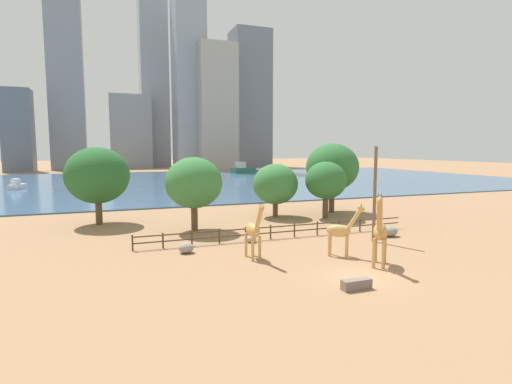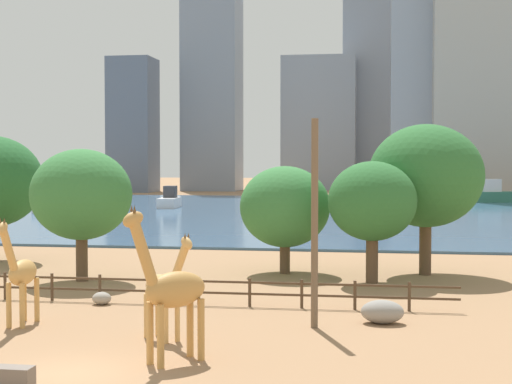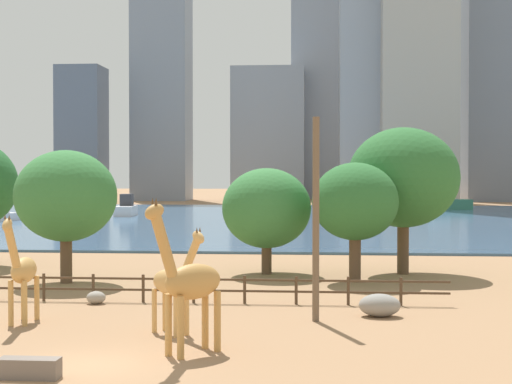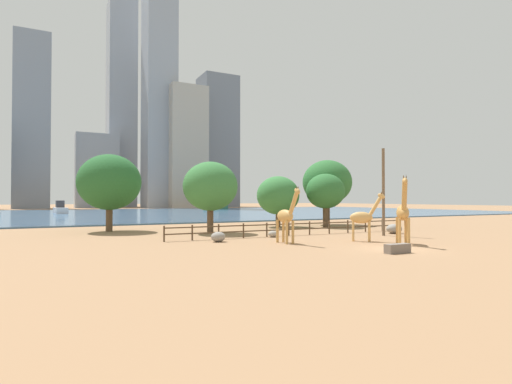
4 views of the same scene
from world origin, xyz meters
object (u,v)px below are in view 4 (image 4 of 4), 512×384
giraffe_young (286,216)px  boat_ferry (60,209)px  tree_right_tall (109,182)px  tree_left_large (278,195)px  tree_right_small (210,186)px  boulder_small (394,229)px  tree_left_small (327,182)px  giraffe_companion (363,218)px  utility_pole (383,192)px  feeding_trough (397,248)px  tree_center_broad (325,191)px  boulder_by_pole (218,237)px  boat_barge (215,205)px  giraffe_tall (403,213)px  boulder_near_fence (273,234)px

giraffe_young → boat_ferry: bearing=-170.0°
tree_right_tall → tree_left_large: bearing=-6.5°
tree_right_small → boulder_small: bearing=-28.3°
tree_left_small → giraffe_companion: bearing=-119.4°
utility_pole → tree_left_large: 15.08m
feeding_trough → tree_left_large: 25.21m
utility_pole → tree_left_small: 16.40m
tree_center_broad → tree_right_small: bearing=-173.6°
tree_left_large → giraffe_young: bearing=-118.3°
boat_ferry → tree_right_small: bearing=5.1°
tree_left_small → tree_right_small: bearing=-164.1°
utility_pole → boulder_small: 4.72m
boulder_by_pole → boat_barge: boat_barge is taller
boulder_by_pole → boat_ferry: boat_ferry is taller
boat_barge → utility_pole: bearing=-117.6°
giraffe_companion → utility_pole: bearing=70.2°
tree_left_large → boat_ferry: tree_left_large is taller
giraffe_young → tree_right_tall: tree_right_tall is taller
feeding_trough → tree_right_tall: bearing=118.2°
boulder_by_pole → tree_left_large: (13.10, 12.82, 3.52)m
tree_center_broad → giraffe_young: bearing=-136.1°
giraffe_companion → tree_right_tall: (-17.35, 20.08, 3.33)m
giraffe_young → boulder_small: (14.40, 2.70, -1.65)m
tree_left_small → boat_ferry: (-31.54, 58.69, -4.56)m
tree_right_tall → tree_left_small: tree_left_small is taller
giraffe_tall → tree_left_small: (9.33, 21.69, 3.32)m
boat_barge → boulder_near_fence: bearing=-123.9°
giraffe_young → boat_ferry: giraffe_young is taller
giraffe_young → boulder_small: size_ratio=2.55×
giraffe_tall → boat_ferry: size_ratio=0.76×
tree_left_small → tree_right_small: (-18.88, -5.39, -0.99)m
boulder_by_pole → feeding_trough: size_ratio=0.66×
tree_center_broad → tree_right_tall: bearing=168.3°
giraffe_companion → tree_left_small: bearing=100.7°
utility_pole → boat_barge: size_ratio=0.96×
giraffe_young → tree_left_large: size_ratio=0.71×
feeding_trough → tree_right_small: tree_right_small is taller
giraffe_young → tree_right_tall: size_ratio=0.54×
feeding_trough → tree_left_small: 29.01m
tree_center_broad → boat_ferry: tree_center_broad is taller
giraffe_companion → tree_left_small: (10.45, 18.56, 3.81)m
tree_center_broad → boulder_near_fence: bearing=-145.5°
boulder_small → tree_right_tall: size_ratio=0.21×
utility_pole → boulder_small: bearing=25.0°
boulder_by_pole → boulder_small: bearing=-2.1°
giraffe_tall → boat_barge: (24.31, 101.87, -1.01)m
giraffe_young → boat_ferry: (-14.67, 75.63, -0.93)m
tree_left_large → tree_right_small: size_ratio=0.87×
boulder_near_fence → tree_center_broad: bearing=34.5°
boulder_small → boat_barge: 96.02m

